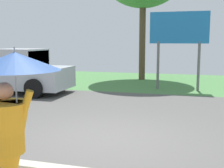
# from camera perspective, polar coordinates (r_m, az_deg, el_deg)

# --- Properties ---
(ground_plane) EXTENTS (40.00, 22.00, 0.20)m
(ground_plane) POSITION_cam_1_polar(r_m,az_deg,el_deg) (9.70, 4.19, -5.19)
(ground_plane) COLOR #565451
(monk_pedestrian) EXTENTS (1.13, 1.10, 2.13)m
(monk_pedestrian) POSITION_cam_1_polar(r_m,az_deg,el_deg) (3.94, -19.15, -7.72)
(monk_pedestrian) COLOR orange
(monk_pedestrian) RESTS_ON ground_plane
(pickup_truck) EXTENTS (5.20, 2.28, 1.88)m
(pickup_truck) POSITION_cam_1_polar(r_m,az_deg,el_deg) (13.57, -18.77, 2.17)
(pickup_truck) COLOR #ADB2BA
(pickup_truck) RESTS_ON ground_plane
(roadside_billboard) EXTENTS (2.60, 0.12, 3.50)m
(roadside_billboard) POSITION_cam_1_polar(r_m,az_deg,el_deg) (13.72, 12.76, 9.49)
(roadside_billboard) COLOR slate
(roadside_billboard) RESTS_ON ground_plane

